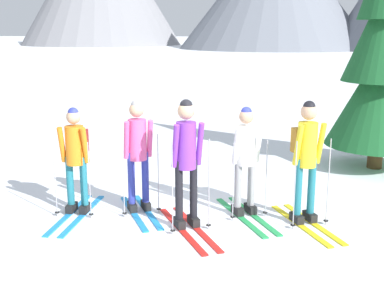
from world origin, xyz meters
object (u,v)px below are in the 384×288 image
skier_in_white (246,157)px  skier_in_yellow (306,154)px  skier_in_purple (187,158)px  pine_tree_near (384,55)px  skier_in_orange (76,155)px  skier_in_pink (137,149)px

skier_in_white → skier_in_yellow: size_ratio=0.93×
skier_in_purple → pine_tree_near: bearing=46.1°
skier_in_orange → skier_in_purple: bearing=-12.6°
skier_in_purple → skier_in_yellow: 1.73m
skier_in_orange → skier_in_pink: size_ratio=0.99×
skier_in_pink → skier_in_purple: (0.83, -0.58, 0.04)m
skier_in_pink → skier_in_white: (1.65, 0.02, -0.09)m
skier_in_pink → skier_in_white: bearing=0.8°
skier_in_orange → skier_in_yellow: (3.43, 0.01, 0.11)m
skier_in_white → skier_in_yellow: (0.86, -0.20, 0.12)m
skier_in_orange → skier_in_white: size_ratio=1.04×
skier_in_orange → skier_in_purple: (1.74, -0.39, 0.11)m
skier_in_pink → skier_in_yellow: size_ratio=0.97×
skier_in_purple → pine_tree_near: size_ratio=0.37×
skier_in_white → skier_in_yellow: 0.90m
skier_in_purple → skier_in_white: skier_in_purple is taller
skier_in_orange → skier_in_pink: skier_in_pink is taller
skier_in_orange → skier_in_pink: 0.94m
skier_in_purple → skier_in_pink: bearing=145.0°
skier_in_purple → pine_tree_near: (3.44, 3.57, 1.26)m
skier_in_white → skier_in_yellow: skier_in_yellow is taller
skier_in_yellow → skier_in_pink: bearing=175.9°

